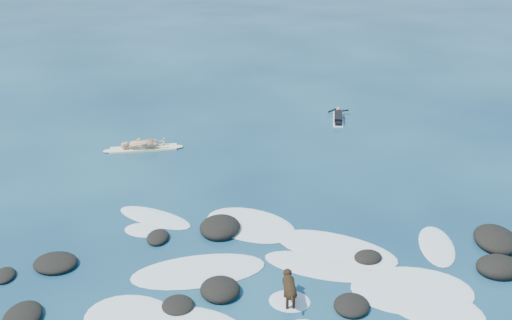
# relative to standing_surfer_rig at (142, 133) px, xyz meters

# --- Properties ---
(ground) EXTENTS (160.00, 160.00, 0.00)m
(ground) POSITION_rel_standing_surfer_rig_xyz_m (6.00, -5.94, -0.73)
(ground) COLOR #0A2642
(ground) RESTS_ON ground
(reef_rocks) EXTENTS (14.77, 7.89, 0.54)m
(reef_rocks) POSITION_rel_standing_surfer_rig_xyz_m (7.92, -7.75, -0.62)
(reef_rocks) COLOR black
(reef_rocks) RESTS_ON ground
(breaking_foam) EXTENTS (11.53, 7.45, 0.12)m
(breaking_foam) POSITION_rel_standing_surfer_rig_xyz_m (6.94, -7.13, -0.72)
(breaking_foam) COLOR white
(breaking_foam) RESTS_ON ground
(standing_surfer_rig) EXTENTS (3.17, 1.44, 1.86)m
(standing_surfer_rig) POSITION_rel_standing_surfer_rig_xyz_m (0.00, 0.00, 0.00)
(standing_surfer_rig) COLOR #FCF2C9
(standing_surfer_rig) RESTS_ON ground
(paddling_surfer_rig) EXTENTS (0.99, 2.21, 0.38)m
(paddling_surfer_rig) POSITION_rel_standing_surfer_rig_xyz_m (7.67, 4.87, -0.60)
(paddling_surfer_rig) COLOR white
(paddling_surfer_rig) RESTS_ON ground
(dog) EXTENTS (0.52, 1.22, 0.79)m
(dog) POSITION_rel_standing_surfer_rig_xyz_m (7.18, -8.37, -0.21)
(dog) COLOR black
(dog) RESTS_ON ground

